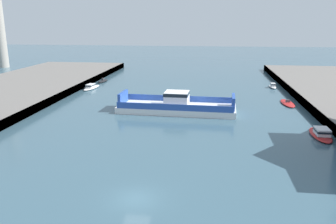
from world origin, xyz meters
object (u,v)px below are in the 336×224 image
at_px(moored_boat_near_right, 321,133).
at_px(moored_boat_mid_left, 288,103).
at_px(moored_boat_far_left, 103,81).
at_px(moored_boat_far_right, 273,86).
at_px(chain_ferry, 177,106).
at_px(moored_boat_near_left, 91,87).

bearing_deg(moored_boat_near_right, moored_boat_mid_left, 91.49).
relative_size(moored_boat_mid_left, moored_boat_far_left, 1.34).
distance_m(moored_boat_far_left, moored_boat_far_right, 43.93).
relative_size(chain_ferry, moored_boat_far_right, 4.31).
height_order(moored_boat_near_left, moored_boat_far_left, moored_boat_near_left).
relative_size(moored_boat_near_left, moored_boat_near_right, 1.07).
bearing_deg(moored_boat_near_left, chain_ferry, -39.76).
bearing_deg(chain_ferry, moored_boat_mid_left, 21.95).
bearing_deg(moored_boat_far_right, chain_ferry, -129.30).
relative_size(chain_ferry, moored_boat_near_right, 2.99).
xyz_separation_m(chain_ferry, moored_boat_near_right, (21.61, -11.19, -0.60)).
height_order(moored_boat_near_left, moored_boat_near_right, moored_boat_near_right).
bearing_deg(moored_boat_mid_left, moored_boat_far_right, 90.07).
xyz_separation_m(moored_boat_near_right, moored_boat_mid_left, (-0.51, 19.70, -0.31)).
bearing_deg(chain_ferry, moored_boat_far_left, 128.78).
distance_m(moored_boat_near_left, moored_boat_far_right, 44.28).
bearing_deg(moored_boat_far_right, moored_boat_far_left, 176.62).
height_order(chain_ferry, moored_boat_near_right, chain_ferry).
bearing_deg(moored_boat_near_left, moored_boat_far_left, 90.70).
distance_m(chain_ferry, moored_boat_near_left, 29.48).
xyz_separation_m(chain_ferry, moored_boat_far_right, (21.08, 25.76, -0.68)).
xyz_separation_m(moored_boat_mid_left, moored_boat_far_left, (-43.88, 19.84, 0.10)).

